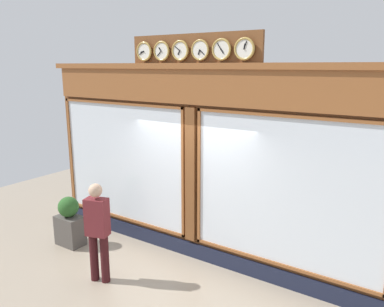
{
  "coord_description": "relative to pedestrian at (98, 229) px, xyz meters",
  "views": [
    {
      "loc": [
        -3.68,
        5.46,
        3.51
      ],
      "look_at": [
        0.0,
        0.0,
        1.98
      ],
      "focal_mm": 35.7,
      "sensor_mm": 36.0,
      "label": 1
    }
  ],
  "objects": [
    {
      "name": "shop_facade",
      "position": [
        -0.79,
        -1.68,
        0.87
      ],
      "size": [
        6.92,
        0.42,
        4.02
      ],
      "color": "brown",
      "rests_on": "ground_plane"
    },
    {
      "name": "pedestrian",
      "position": [
        0.0,
        0.0,
        0.0
      ],
      "size": [
        0.41,
        0.32,
        1.69
      ],
      "color": "#3A1316",
      "rests_on": "ground_plane"
    },
    {
      "name": "planter_shrub",
      "position": [
        1.49,
        -0.59,
        -0.13
      ],
      "size": [
        0.4,
        0.4,
        0.4
      ],
      "primitive_type": "sphere",
      "color": "#285623",
      "rests_on": "planter_box"
    },
    {
      "name": "planter_box",
      "position": [
        1.49,
        -0.59,
        -0.63
      ],
      "size": [
        0.56,
        0.36,
        0.59
      ],
      "primitive_type": "cube",
      "color": "#4C4742",
      "rests_on": "ground_plane"
    }
  ]
}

